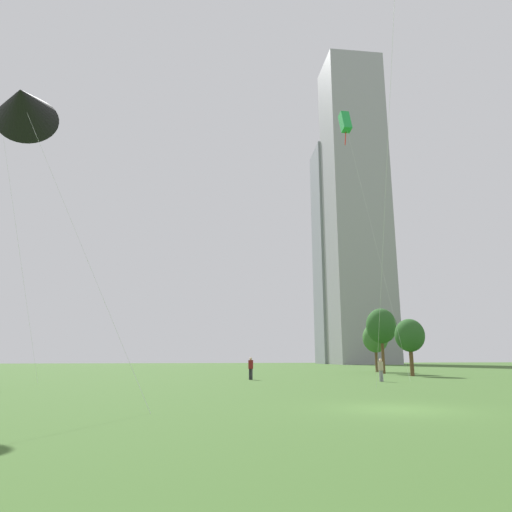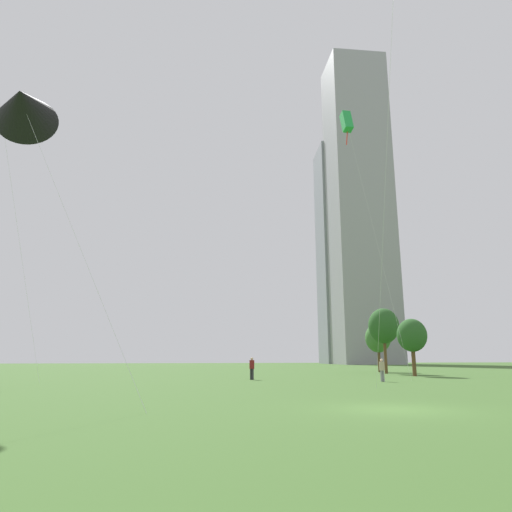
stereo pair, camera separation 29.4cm
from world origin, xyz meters
The scene contains 10 objects.
ground centered at (0.00, 0.00, 0.00)m, with size 280.00×280.00×0.00m, color #3D6028.
person_standing_0 centered at (-0.73, 22.69, 1.05)m, with size 0.41×0.41×1.82m.
person_standing_1 centered at (8.49, 17.73, 0.99)m, with size 0.38×0.38×1.72m.
kite_flying_0 centered at (9.55, 24.52, 25.55)m, with size 2.05×7.17×26.79m.
kite_flying_2 centered at (-15.81, 7.89, 14.60)m, with size 8.92×8.89×16.41m.
park_tree_0 centered at (18.99, 39.31, 4.22)m, with size 3.21×3.21×6.08m.
park_tree_1 centered at (16.52, 26.83, 3.96)m, with size 2.95×2.95×5.64m.
park_tree_2 centered at (17.06, 33.81, 5.37)m, with size 3.49×3.49×7.43m.
distant_highrise_0 centered at (48.36, 115.52, 34.25)m, with size 17.98×14.09×68.50m, color gray.
distant_highrise_1 centered at (46.61, 102.17, 45.63)m, with size 16.22×14.89×91.26m, color #939399.
Camera 1 is at (-8.51, -15.56, 1.80)m, focal length 32.00 mm.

